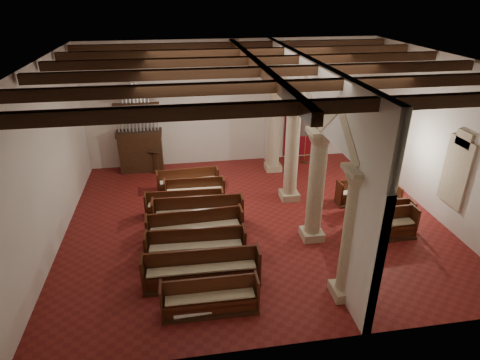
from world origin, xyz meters
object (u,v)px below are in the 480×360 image
object	(u,v)px
pipe_organ	(140,144)
aisle_pew_0	(387,228)
processional_banner	(305,148)
lectern	(156,163)
nave_pew_0	(210,302)

from	to	relation	value
pipe_organ	aisle_pew_0	bearing A→B (deg)	-39.52
processional_banner	lectern	bearing A→B (deg)	-173.02
pipe_organ	nave_pew_0	xyz separation A→B (m)	(2.38, -10.03, -1.03)
nave_pew_0	aisle_pew_0	world-z (taller)	aisle_pew_0
pipe_organ	lectern	xyz separation A→B (m)	(0.69, -0.41, -0.89)
lectern	aisle_pew_0	distance (m)	10.79
nave_pew_0	aisle_pew_0	distance (m)	7.07
pipe_organ	processional_banner	size ratio (longest dim) A/B	1.76
pipe_organ	aisle_pew_0	size ratio (longest dim) A/B	2.12
processional_banner	aisle_pew_0	xyz separation A→B (m)	(0.86, -6.96, -0.44)
processional_banner	nave_pew_0	bearing A→B (deg)	-113.62
lectern	nave_pew_0	bearing A→B (deg)	-57.66
pipe_organ	nave_pew_0	size ratio (longest dim) A/B	1.65
nave_pew_0	processional_banner	bearing A→B (deg)	60.08
lectern	nave_pew_0	world-z (taller)	lectern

